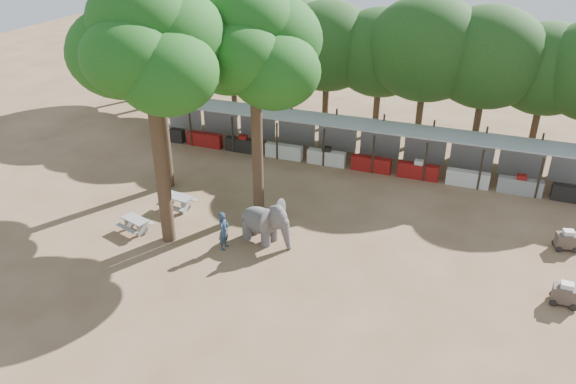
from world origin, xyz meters
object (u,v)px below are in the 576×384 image
(yard_tree_back, at_px, (253,47))
(picnic_table_far, at_px, (177,201))
(handler, at_px, (224,231))
(picnic_table_near, at_px, (136,223))
(cart_front, at_px, (565,294))
(yard_tree_center, at_px, (147,46))
(elephant, at_px, (265,222))
(yard_tree_left, at_px, (153,40))
(cart_back, at_px, (567,240))

(yard_tree_back, xyz_separation_m, picnic_table_far, (-3.96, -1.49, -8.01))
(handler, bearing_deg, picnic_table_near, 90.62)
(handler, relative_size, cart_front, 1.76)
(yard_tree_back, bearing_deg, yard_tree_center, -126.86)
(handler, bearing_deg, elephant, -52.97)
(picnic_table_near, distance_m, cart_front, 19.45)
(yard_tree_back, distance_m, handler, 8.57)
(yard_tree_back, distance_m, elephant, 8.11)
(picnic_table_near, distance_m, picnic_table_far, 2.75)
(yard_tree_left, height_order, picnic_table_far, yard_tree_left)
(yard_tree_center, relative_size, cart_back, 10.31)
(picnic_table_far, relative_size, cart_front, 1.67)
(cart_front, height_order, cart_back, cart_front)
(yard_tree_left, distance_m, yard_tree_center, 5.92)
(yard_tree_back, height_order, cart_back, yard_tree_back)
(handler, bearing_deg, yard_tree_center, 89.29)
(yard_tree_left, xyz_separation_m, yard_tree_back, (6.00, -1.00, 0.34))
(elephant, bearing_deg, yard_tree_left, 166.34)
(picnic_table_far, distance_m, cart_back, 19.18)
(picnic_table_near, bearing_deg, cart_front, 21.71)
(elephant, distance_m, picnic_table_far, 5.69)
(yard_tree_back, xyz_separation_m, cart_back, (14.99, 1.50, -8.04))
(elephant, distance_m, cart_back, 14.08)
(elephant, distance_m, handler, 2.01)
(picnic_table_far, bearing_deg, handler, -24.91)
(yard_tree_center, bearing_deg, cart_back, 16.99)
(picnic_table_near, relative_size, cart_back, 1.51)
(yard_tree_center, height_order, picnic_table_near, yard_tree_center)
(handler, bearing_deg, picnic_table_far, 56.65)
(yard_tree_center, relative_size, cart_front, 11.14)
(picnic_table_far, height_order, cart_back, cart_back)
(yard_tree_left, bearing_deg, picnic_table_near, -76.40)
(elephant, height_order, picnic_table_near, elephant)
(handler, distance_m, picnic_table_near, 4.78)
(cart_front, xyz_separation_m, cart_back, (0.33, 4.42, -0.00))
(elephant, xyz_separation_m, handler, (-1.58, -1.24, -0.12))
(cart_front, bearing_deg, picnic_table_far, 178.43)
(cart_front, bearing_deg, yard_tree_left, 172.07)
(yard_tree_back, bearing_deg, yard_tree_left, 170.54)
(yard_tree_left, bearing_deg, yard_tree_center, -59.04)
(yard_tree_back, xyz_separation_m, handler, (-0.01, -3.97, -7.59))
(picnic_table_near, xyz_separation_m, cart_back, (19.75, 5.62, 0.03))
(picnic_table_far, bearing_deg, cart_back, 16.17)
(handler, bearing_deg, cart_front, -87.14)
(elephant, bearing_deg, handler, -129.17)
(cart_back, bearing_deg, yard_tree_back, 172.25)
(yard_tree_left, bearing_deg, handler, -39.69)
(yard_tree_back, relative_size, handler, 5.98)
(yard_tree_left, relative_size, elephant, 3.82)
(handler, distance_m, picnic_table_far, 4.68)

